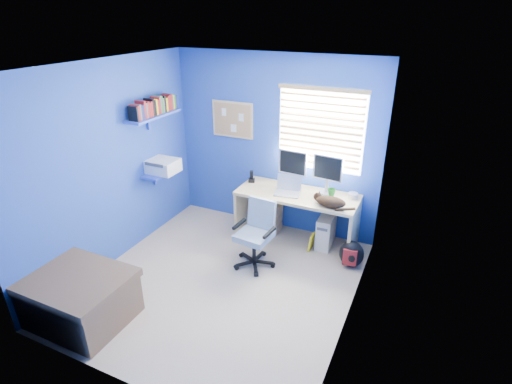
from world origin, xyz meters
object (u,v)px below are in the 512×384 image
at_px(laptop, 287,187).
at_px(office_chair, 256,242).
at_px(cat, 331,202).
at_px(desk, 296,218).
at_px(tower_pc, 326,230).

height_order(laptop, office_chair, laptop).
distance_m(cat, office_chair, 1.07).
height_order(laptop, cat, laptop).
bearing_deg(laptop, desk, 21.80).
bearing_deg(desk, cat, -21.46).
height_order(desk, cat, cat).
bearing_deg(tower_pc, desk, -170.38).
relative_size(tower_pc, office_chair, 0.53).
height_order(cat, tower_pc, cat).
relative_size(desk, cat, 4.32).
relative_size(cat, tower_pc, 0.84).
distance_m(desk, laptop, 0.50).
xyz_separation_m(laptop, office_chair, (-0.16, -0.65, -0.53)).
distance_m(desk, tower_pc, 0.44).
height_order(desk, tower_pc, desk).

